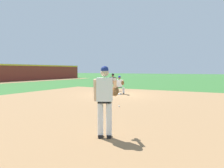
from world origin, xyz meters
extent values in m
plane|color=#336B2D|center=(0.00, 0.00, 0.00)|extent=(160.00, 160.00, 0.00)
cube|color=#9E754C|center=(-4.50, -2.05, 0.00)|extent=(18.00, 18.00, 0.01)
cube|color=white|center=(0.00, 0.00, 0.04)|extent=(0.38, 0.38, 0.09)
sphere|color=white|center=(-4.62, -2.36, 0.04)|extent=(0.07, 0.07, 0.07)
cube|color=black|center=(-9.01, -3.99, 0.04)|extent=(0.28, 0.21, 0.09)
cylinder|color=white|center=(-9.04, -4.01, 0.50)|extent=(0.15, 0.15, 0.84)
cube|color=black|center=(-8.92, -4.19, 0.04)|extent=(0.28, 0.21, 0.09)
cylinder|color=white|center=(-8.95, -4.21, 0.50)|extent=(0.15, 0.15, 0.84)
cube|color=black|center=(-9.00, -4.11, 0.94)|extent=(0.32, 0.39, 0.06)
cube|color=white|center=(-9.00, -4.11, 1.26)|extent=(0.38, 0.46, 0.60)
sphere|color=#DBB28E|center=(-8.98, -4.10, 1.69)|extent=(0.21, 0.21, 0.21)
sphere|color=navy|center=(-8.98, -4.10, 1.76)|extent=(0.20, 0.20, 0.20)
cube|color=navy|center=(-8.90, -4.06, 1.74)|extent=(0.17, 0.20, 0.02)
cylinder|color=#DBB28E|center=(-9.03, -3.85, 1.23)|extent=(0.21, 0.16, 0.59)
cylinder|color=#DBB28E|center=(-8.62, -4.21, 1.35)|extent=(0.52, 0.30, 0.41)
ellipsoid|color=brown|center=(-8.55, -4.18, 1.19)|extent=(0.35, 0.31, 0.34)
cube|color=black|center=(0.46, -0.20, 0.04)|extent=(0.28, 0.21, 0.09)
cylinder|color=white|center=(0.50, -0.19, 0.28)|extent=(0.15, 0.15, 0.40)
cube|color=black|center=(0.21, 0.35, 0.04)|extent=(0.28, 0.21, 0.09)
cylinder|color=white|center=(0.25, 0.36, 0.28)|extent=(0.15, 0.15, 0.40)
cube|color=black|center=(0.37, 0.09, 0.50)|extent=(0.32, 0.39, 0.06)
cube|color=white|center=(0.37, 0.09, 0.78)|extent=(0.38, 0.46, 0.52)
sphere|color=#9E7051|center=(0.36, 0.08, 1.17)|extent=(0.21, 0.21, 0.21)
sphere|color=navy|center=(0.36, 0.08, 1.24)|extent=(0.20, 0.20, 0.20)
cube|color=navy|center=(0.27, 0.04, 1.22)|extent=(0.17, 0.20, 0.02)
cylinder|color=#9E7051|center=(0.10, -0.31, 0.92)|extent=(0.57, 0.32, 0.24)
cylinder|color=#9E7051|center=(0.18, 0.28, 0.72)|extent=(0.25, 0.18, 0.58)
ellipsoid|color=brown|center=(-0.10, -0.40, 0.85)|extent=(0.28, 0.27, 0.35)
cube|color=black|center=(2.23, 1.38, 0.04)|extent=(0.28, 0.22, 0.09)
cylinder|color=#515154|center=(2.27, 1.40, 0.33)|extent=(0.15, 0.15, 0.50)
cube|color=black|center=(2.05, 1.74, 0.04)|extent=(0.28, 0.22, 0.09)
cylinder|color=#515154|center=(2.09, 1.76, 0.33)|extent=(0.15, 0.15, 0.50)
cube|color=black|center=(2.18, 1.58, 0.60)|extent=(0.33, 0.39, 0.06)
cube|color=#232326|center=(2.18, 1.58, 0.89)|extent=(0.40, 0.47, 0.54)
sphere|color=brown|center=(2.16, 1.57, 1.29)|extent=(0.21, 0.21, 0.21)
sphere|color=black|center=(2.16, 1.57, 1.36)|extent=(0.20, 0.20, 0.20)
cube|color=black|center=(2.08, 1.53, 1.34)|extent=(0.18, 0.20, 0.02)
cylinder|color=brown|center=(2.16, 1.29, 0.86)|extent=(0.33, 0.23, 0.56)
cylinder|color=brown|center=(1.93, 1.74, 0.86)|extent=(0.33, 0.23, 0.56)
camera|label=1|loc=(-13.80, -6.89, 1.76)|focal=35.00mm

